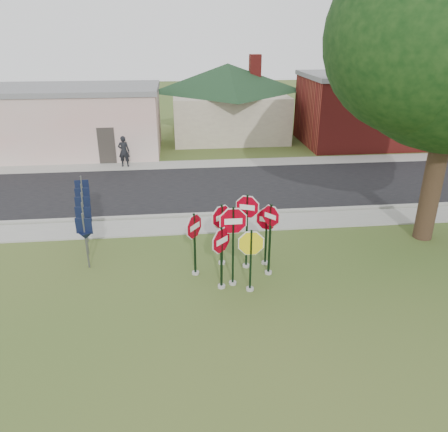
{
  "coord_description": "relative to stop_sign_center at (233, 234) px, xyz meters",
  "views": [
    {
      "loc": [
        -1.83,
        -10.89,
        7.48
      ],
      "look_at": [
        -0.44,
        2.0,
        1.91
      ],
      "focal_mm": 35.0,
      "sensor_mm": 36.0,
      "label": 1
    }
  ],
  "objects": [
    {
      "name": "ground",
      "position": [
        0.28,
        -0.92,
        -1.76
      ],
      "size": [
        120.0,
        120.0,
        0.0
      ],
      "primitive_type": "plane",
      "color": "#3A5921",
      "rests_on": "ground"
    },
    {
      "name": "stop_sign_yellow",
      "position": [
        0.49,
        -0.4,
        -0.47
      ],
      "size": [
        1.09,
        0.24,
        2.17
      ],
      "color": "#A09E95",
      "rests_on": "ground"
    },
    {
      "name": "stop_sign_far_left",
      "position": [
        -1.15,
        0.75,
        -0.37
      ],
      "size": [
        0.67,
        0.92,
        2.29
      ],
      "color": "#A09E95",
      "rests_on": "ground"
    },
    {
      "name": "route_sign_row",
      "position": [
        -5.12,
        3.58,
        -0.54
      ],
      "size": [
        1.43,
        4.63,
        2.0
      ],
      "color": "#59595E",
      "rests_on": "ground"
    },
    {
      "name": "stop_sign_back_right",
      "position": [
        0.59,
        1.05,
        -0.05
      ],
      "size": [
        1.0,
        0.41,
        2.73
      ],
      "color": "#A09E95",
      "rests_on": "ground"
    },
    {
      "name": "pedestrian",
      "position": [
        -4.67,
        13.33,
        -0.8
      ],
      "size": [
        0.69,
        0.49,
        1.8
      ],
      "primitive_type": "imported",
      "rotation": [
        0.0,
        0.0,
        3.05
      ],
      "color": "black",
      "rests_on": "sidewalk_far"
    },
    {
      "name": "road",
      "position": [
        0.28,
        9.08,
        -1.74
      ],
      "size": [
        60.0,
        7.0,
        0.04
      ],
      "primitive_type": "cube",
      "color": "black",
      "rests_on": "ground"
    },
    {
      "name": "stop_sign_left",
      "position": [
        -0.37,
        -0.16,
        -0.44
      ],
      "size": [
        0.79,
        0.8,
        2.2
      ],
      "color": "#A09E95",
      "rests_on": "ground"
    },
    {
      "name": "stop_sign_back_left",
      "position": [
        -0.21,
        1.34,
        -0.35
      ],
      "size": [
        0.94,
        0.61,
        2.32
      ],
      "color": "#A09E95",
      "rests_on": "ground"
    },
    {
      "name": "stop_sign_right",
      "position": [
        1.26,
        0.52,
        -0.2
      ],
      "size": [
        0.61,
        0.77,
        2.57
      ],
      "color": "#A09E95",
      "rests_on": "ground"
    },
    {
      "name": "sidewalk_near",
      "position": [
        0.28,
        4.58,
        -1.73
      ],
      "size": [
        60.0,
        1.6,
        0.06
      ],
      "primitive_type": "cube",
      "color": "gray",
      "rests_on": "ground"
    },
    {
      "name": "building_house",
      "position": [
        2.28,
        21.08,
        1.88
      ],
      "size": [
        11.6,
        11.6,
        6.2
      ],
      "color": "beige",
      "rests_on": "ground"
    },
    {
      "name": "building_stucco",
      "position": [
        -8.72,
        17.08,
        0.39
      ],
      "size": [
        12.2,
        6.2,
        4.2
      ],
      "color": "beige",
      "rests_on": "ground"
    },
    {
      "name": "stop_sign_far_right",
      "position": [
        1.28,
        1.18,
        -0.44
      ],
      "size": [
        0.91,
        0.54,
        2.2
      ],
      "color": "#A09E95",
      "rests_on": "ground"
    },
    {
      "name": "stop_sign_center",
      "position": [
        0.0,
        0.0,
        0.0
      ],
      "size": [
        1.16,
        0.24,
        2.78
      ],
      "color": "#A09E95",
      "rests_on": "ground"
    },
    {
      "name": "building_brick",
      "position": [
        12.28,
        17.58,
        0.64
      ],
      "size": [
        10.2,
        6.2,
        4.75
      ],
      "color": "maroon",
      "rests_on": "ground"
    },
    {
      "name": "curb",
      "position": [
        0.28,
        5.58,
        -1.69
      ],
      "size": [
        60.0,
        0.2,
        0.14
      ],
      "primitive_type": "cube",
      "color": "gray",
      "rests_on": "ground"
    },
    {
      "name": "sidewalk_far",
      "position": [
        0.28,
        13.38,
        -1.73
      ],
      "size": [
        60.0,
        1.6,
        0.06
      ],
      "primitive_type": "cube",
      "color": "gray",
      "rests_on": "ground"
    }
  ]
}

